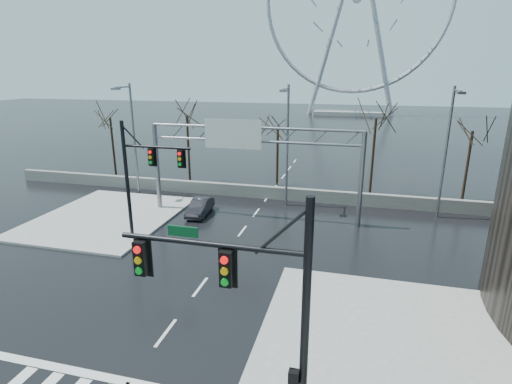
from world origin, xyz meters
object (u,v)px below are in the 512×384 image
(signal_mast_far, at_px, (141,170))
(sign_gantry, at_px, (248,152))
(signal_mast_near, at_px, (257,300))
(car, at_px, (200,207))
(ferris_wheel, at_px, (356,6))

(signal_mast_far, relative_size, sign_gantry, 0.49)
(signal_mast_near, bearing_deg, car, 116.82)
(sign_gantry, xyz_separation_m, ferris_wheel, (5.38, 80.04, 20.95))
(signal_mast_far, relative_size, ferris_wheel, 0.16)
(signal_mast_far, height_order, sign_gantry, signal_mast_far)
(signal_mast_near, height_order, sign_gantry, signal_mast_near)
(signal_mast_near, bearing_deg, signal_mast_far, 130.26)
(signal_mast_near, height_order, ferris_wheel, ferris_wheel)
(ferris_wheel, xyz_separation_m, car, (-9.24, -80.48, -25.51))
(signal_mast_far, xyz_separation_m, car, (1.63, 5.56, -4.21))
(sign_gantry, bearing_deg, signal_mast_far, -132.47)
(signal_mast_near, relative_size, car, 2.11)
(signal_mast_far, height_order, car, signal_mast_far)
(car, bearing_deg, ferris_wheel, 79.94)
(signal_mast_near, bearing_deg, ferris_wheel, 90.08)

